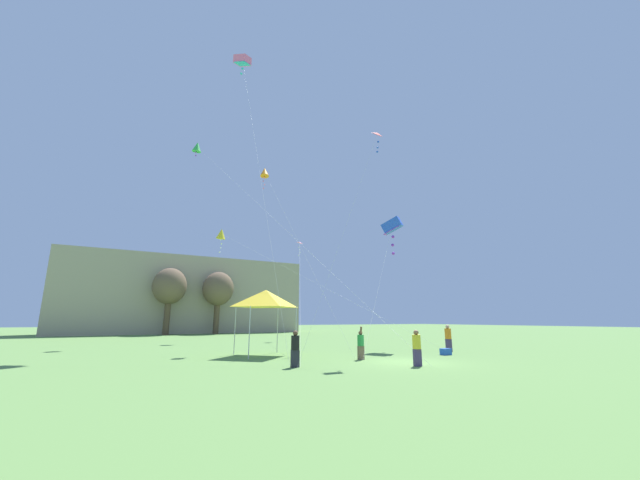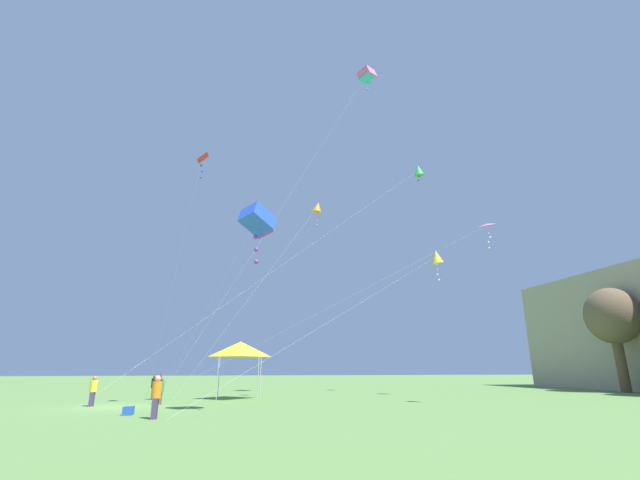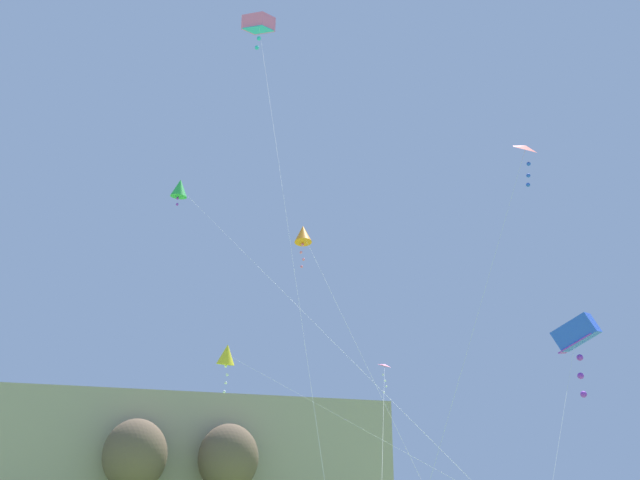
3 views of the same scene
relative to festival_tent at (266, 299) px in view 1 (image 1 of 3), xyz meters
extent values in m
plane|color=#5B8442|center=(5.02, -6.69, -3.33)|extent=(220.00, 220.00, 0.00)
cube|color=tan|center=(1.48, 39.69, 2.45)|extent=(35.35, 9.41, 11.57)
cylinder|color=brown|center=(4.94, 33.33, -1.04)|extent=(0.83, 0.83, 4.57)
ellipsoid|color=brown|center=(4.94, 33.33, 3.24)|extent=(4.49, 4.49, 4.99)
cylinder|color=brown|center=(-12.96, 46.20, -1.85)|extent=(0.54, 0.54, 2.96)
ellipsoid|color=brown|center=(-12.96, 46.20, 0.92)|extent=(2.91, 2.91, 3.23)
cylinder|color=brown|center=(-1.83, 33.37, -1.01)|extent=(0.84, 0.84, 4.64)
ellipsoid|color=brown|center=(-1.83, 33.37, 3.34)|extent=(4.56, 4.56, 5.06)
cylinder|color=#B7B7BC|center=(-1.41, -1.41, -1.92)|extent=(0.05, 0.05, 2.82)
cylinder|color=#B7B7BC|center=(1.41, -1.41, -1.92)|extent=(0.05, 0.05, 2.82)
cylinder|color=#B7B7BC|center=(-1.41, 1.41, -1.92)|extent=(0.05, 0.05, 2.82)
cylinder|color=#B7B7BC|center=(1.41, 1.41, -1.92)|extent=(0.05, 0.05, 2.82)
pyramid|color=yellow|center=(0.00, 0.00, 0.01)|extent=(3.13, 3.13, 1.04)
cube|color=blue|center=(9.69, -4.99, -3.14)|extent=(0.60, 0.41, 0.38)
cube|color=#282833|center=(-0.65, -5.67, -2.96)|extent=(0.36, 0.20, 0.75)
cylinder|color=black|center=(-0.65, -5.67, -2.27)|extent=(0.38, 0.38, 0.62)
sphere|color=brown|center=(-0.65, -5.67, -1.85)|extent=(0.24, 0.24, 0.24)
cube|color=#473860|center=(4.42, -8.08, -2.95)|extent=(0.36, 0.20, 0.76)
cylinder|color=yellow|center=(4.42, -8.08, -2.26)|extent=(0.38, 0.38, 0.63)
sphere|color=#896042|center=(4.42, -8.08, -1.84)|extent=(0.24, 0.24, 0.24)
cube|color=#473860|center=(11.59, -3.57, -2.92)|extent=(0.39, 0.22, 0.82)
cylinder|color=orange|center=(11.59, -3.57, -2.17)|extent=(0.41, 0.41, 0.68)
sphere|color=tan|center=(11.59, -3.57, -1.72)|extent=(0.26, 0.26, 0.26)
cube|color=brown|center=(3.76, -4.56, -2.98)|extent=(0.33, 0.18, 0.70)
cylinder|color=#288E3D|center=(3.76, -4.56, -2.34)|extent=(0.35, 0.35, 0.58)
sphere|color=brown|center=(3.76, -4.56, -1.96)|extent=(0.22, 0.22, 0.22)
cylinder|color=brown|center=(3.77, -4.60, -1.87)|extent=(0.13, 0.19, 0.50)
cylinder|color=silver|center=(4.43, 4.39, 1.91)|extent=(9.62, 20.15, 10.49)
pyramid|color=pink|center=(9.25, 14.45, 7.20)|extent=(0.92, 0.97, 0.31)
sphere|color=white|center=(9.17, 14.53, 6.69)|extent=(0.11, 0.11, 0.11)
sphere|color=white|center=(9.29, 14.53, 6.37)|extent=(0.11, 0.11, 0.11)
sphere|color=white|center=(9.28, 14.40, 6.05)|extent=(0.11, 0.11, 0.11)
sphere|color=white|center=(9.16, 14.48, 5.73)|extent=(0.11, 0.11, 0.11)
cylinder|color=silver|center=(2.95, -4.58, 4.00)|extent=(7.42, 3.06, 14.67)
pyramid|color=red|center=(6.66, -3.09, 11.39)|extent=(1.16, 0.95, 0.69)
sphere|color=blue|center=(6.71, -3.08, 10.78)|extent=(0.14, 0.14, 0.14)
sphere|color=blue|center=(6.71, -2.98, 10.40)|extent=(0.14, 0.14, 0.14)
sphere|color=blue|center=(6.61, -3.05, 10.01)|extent=(0.14, 0.14, 0.14)
cylinder|color=silver|center=(1.21, 3.51, 6.61)|extent=(7.11, 24.31, 19.88)
cone|color=green|center=(-2.34, 15.66, 16.55)|extent=(1.32, 1.36, 1.14)
sphere|color=purple|center=(-2.41, 15.73, 15.95)|extent=(0.15, 0.15, 0.15)
sphere|color=purple|center=(-2.41, 15.61, 15.53)|extent=(0.15, 0.15, 0.15)
cylinder|color=silver|center=(6.30, 6.14, 2.02)|extent=(11.31, 18.27, 10.71)
cone|color=yellow|center=(0.65, 15.27, 7.37)|extent=(1.30, 1.38, 1.18)
sphere|color=white|center=(0.63, 15.25, 6.75)|extent=(0.15, 0.15, 0.15)
sphere|color=white|center=(0.72, 15.26, 6.33)|extent=(0.15, 0.15, 0.15)
sphere|color=white|center=(0.66, 15.22, 5.90)|extent=(0.15, 0.15, 0.15)
sphere|color=white|center=(0.63, 15.34, 5.47)|extent=(0.15, 0.15, 0.15)
cylinder|color=silver|center=(7.13, -2.26, 1.38)|extent=(7.01, 5.28, 9.43)
cube|color=blue|center=(10.63, 0.38, 6.09)|extent=(2.02, 2.05, 1.53)
cube|color=purple|center=(10.63, 0.38, 5.67)|extent=(1.63, 1.78, 0.80)
sphere|color=purple|center=(10.60, 0.32, 5.14)|extent=(0.23, 0.23, 0.23)
sphere|color=purple|center=(10.59, 0.39, 4.49)|extent=(0.23, 0.23, 0.23)
sphere|color=purple|center=(10.64, 0.42, 3.83)|extent=(0.23, 0.23, 0.23)
cylinder|color=silver|center=(-0.13, 2.37, 10.43)|extent=(1.17, 15.27, 27.52)
cube|color=pink|center=(0.45, 10.00, 24.19)|extent=(1.84, 1.97, 1.32)
cube|color=#2DBCD1|center=(0.45, 10.00, 23.78)|extent=(1.69, 1.64, 0.61)
sphere|color=#2DBCD1|center=(0.51, 10.06, 23.28)|extent=(0.22, 0.22, 0.22)
sphere|color=#2DBCD1|center=(0.41, 10.03, 22.66)|extent=(0.22, 0.22, 0.22)
cylinder|color=silver|center=(2.63, 0.63, 3.64)|extent=(2.24, 9.29, 13.94)
cone|color=orange|center=(1.52, 5.27, 10.60)|extent=(1.00, 1.09, 0.93)
sphere|color=pink|center=(1.51, 5.29, 10.14)|extent=(0.12, 0.12, 0.12)
sphere|color=pink|center=(1.46, 5.34, 9.81)|extent=(0.12, 0.12, 0.12)
sphere|color=pink|center=(1.54, 5.26, 9.49)|extent=(0.12, 0.12, 0.12)
sphere|color=pink|center=(1.46, 5.25, 9.16)|extent=(0.12, 0.12, 0.12)
camera|label=1|loc=(-7.82, -20.84, -1.24)|focal=20.00mm
camera|label=2|loc=(31.75, -0.44, -1.31)|focal=24.00mm
camera|label=3|loc=(-6.99, -20.95, 0.18)|focal=40.00mm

